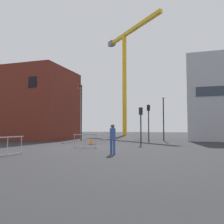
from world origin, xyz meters
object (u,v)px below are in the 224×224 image
streetlamp_short (163,114)px  traffic_cone_on_verge (91,142)px  streetlamp_tall (81,107)px  traffic_light_corner (141,119)px  pedestrian_walking (113,137)px  construction_crane (126,65)px  traffic_light_median (149,117)px

streetlamp_short → traffic_cone_on_verge: (-5.75, -9.50, -3.01)m
streetlamp_tall → traffic_light_corner: 10.32m
streetlamp_short → streetlamp_tall: bearing=-165.2°
streetlamp_short → pedestrian_walking: bearing=-94.3°
construction_crane → traffic_light_median: bearing=-69.3°
traffic_cone_on_verge → streetlamp_short: bearing=58.8°
streetlamp_short → pedestrian_walking: streetlamp_short is taller
streetlamp_short → traffic_light_median: 2.99m
streetlamp_tall → traffic_cone_on_verge: bearing=-58.0°
traffic_light_corner → construction_crane: bearing=107.2°
traffic_light_corner → pedestrian_walking: bearing=-89.7°
traffic_light_median → streetlamp_tall: bearing=-179.5°
traffic_light_corner → streetlamp_tall: bearing=148.7°
pedestrian_walking → traffic_cone_on_verge: bearing=120.9°
pedestrian_walking → traffic_cone_on_verge: size_ratio=3.31×
construction_crane → streetlamp_short: construction_crane is taller
streetlamp_tall → traffic_light_corner: bearing=-31.3°
streetlamp_tall → traffic_light_median: streetlamp_tall is taller
streetlamp_short → pedestrian_walking: size_ratio=3.02×
construction_crane → traffic_light_corner: bearing=-72.8°
streetlamp_tall → pedestrian_walking: (8.74, -14.33, -3.15)m
streetlamp_tall → traffic_light_corner: streetlamp_tall is taller
traffic_light_corner → traffic_cone_on_verge: bearing=-160.3°
construction_crane → streetlamp_tall: (-0.12, -22.40, -11.15)m
construction_crane → traffic_cone_on_verge: size_ratio=42.36×
streetlamp_short → traffic_light_median: streetlamp_short is taller
traffic_light_median → traffic_cone_on_verge: bearing=-121.8°
traffic_light_median → traffic_light_corner: (0.13, -5.34, -0.46)m
streetlamp_tall → traffic_cone_on_verge: streetlamp_tall is taller
construction_crane → traffic_cone_on_verge: 33.18m
streetlamp_tall → traffic_cone_on_verge: 8.99m
pedestrian_walking → streetlamp_tall: bearing=121.4°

